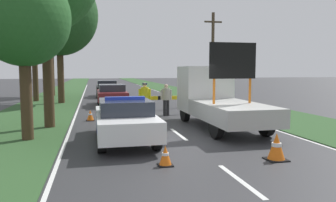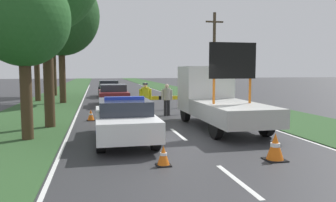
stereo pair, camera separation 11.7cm
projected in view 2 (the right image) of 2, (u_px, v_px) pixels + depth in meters
name	position (u px, v px, depth m)	size (l,w,h in m)	color
ground_plane	(186.00, 140.00, 10.69)	(160.00, 160.00, 0.00)	#333335
lane_markings	(136.00, 101.00, 23.86)	(7.77, 57.52, 0.01)	silver
grass_verge_left	(60.00, 96.00, 28.86)	(4.04, 120.00, 0.03)	#2D5128
grass_verge_right	(190.00, 94.00, 31.40)	(4.04, 120.00, 0.03)	#2D5128
police_car	(124.00, 119.00, 10.53)	(1.79, 4.54, 1.45)	white
work_truck	(215.00, 97.00, 13.52)	(2.07, 6.02, 3.27)	white
road_barrier	(159.00, 99.00, 16.74)	(3.08, 0.08, 0.96)	black
police_officer	(145.00, 97.00, 15.80)	(0.60, 0.38, 1.68)	#191E38
pedestrian_civilian	(167.00, 97.00, 16.38)	(0.57, 0.36, 1.59)	#232326
traffic_cone_near_police	(163.00, 156.00, 7.84)	(0.35, 0.35, 0.49)	black
traffic_cone_centre_front	(91.00, 115.00, 14.83)	(0.36, 0.36, 0.51)	black
traffic_cone_near_truck	(275.00, 147.00, 8.29)	(0.51, 0.51, 0.70)	black
queued_car_wagon_maroon	(113.00, 94.00, 21.29)	(1.81, 4.21, 1.36)	maroon
queued_car_sedan_black	(109.00, 88.00, 28.10)	(1.75, 4.06, 1.40)	black
roadside_tree_near_left	(35.00, 22.00, 23.41)	(3.77, 3.77, 7.77)	#42301E
roadside_tree_near_right	(23.00, 18.00, 10.37)	(2.96, 2.96, 5.51)	#42301E
roadside_tree_mid_left	(52.00, 26.00, 28.41)	(4.72, 4.72, 8.62)	#42301E
roadside_tree_mid_right	(61.00, 15.00, 22.04)	(5.19, 5.19, 8.71)	#42301E
utility_pole	(214.00, 57.00, 21.79)	(1.20, 0.20, 6.06)	#473828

